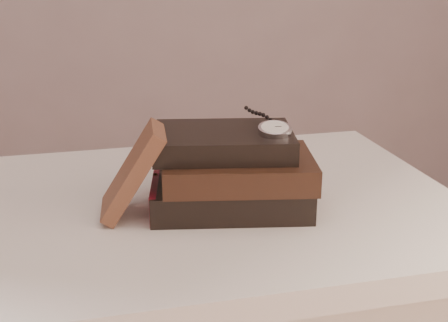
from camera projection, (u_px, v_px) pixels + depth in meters
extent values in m
cube|color=silver|center=(147.00, 216.00, 0.95)|extent=(1.00, 0.60, 0.04)
cube|color=white|center=(149.00, 249.00, 0.97)|extent=(0.88, 0.49, 0.08)
cylinder|color=white|center=(333.00, 300.00, 1.41)|extent=(0.05, 0.05, 0.71)
cube|color=black|center=(230.00, 192.00, 0.93)|extent=(0.27, 0.21, 0.04)
cube|color=beige|center=(232.00, 192.00, 0.93)|extent=(0.26, 0.19, 0.03)
cube|color=gold|center=(156.00, 188.00, 0.95)|extent=(0.01, 0.01, 0.05)
cube|color=maroon|center=(156.00, 194.00, 0.93)|extent=(0.04, 0.15, 0.05)
cube|color=black|center=(238.00, 168.00, 0.91)|extent=(0.25, 0.19, 0.04)
cube|color=beige|center=(240.00, 168.00, 0.91)|extent=(0.24, 0.18, 0.03)
cube|color=gold|center=(167.00, 165.00, 0.93)|extent=(0.01, 0.01, 0.04)
cube|color=black|center=(224.00, 142.00, 0.92)|extent=(0.23, 0.18, 0.03)
cube|color=beige|center=(225.00, 142.00, 0.92)|extent=(0.22, 0.17, 0.03)
cube|color=gold|center=(157.00, 139.00, 0.93)|extent=(0.01, 0.01, 0.04)
cube|color=#47271B|center=(133.00, 172.00, 0.89)|extent=(0.11, 0.10, 0.14)
cylinder|color=silver|center=(275.00, 130.00, 0.89)|extent=(0.06, 0.06, 0.02)
cylinder|color=white|center=(275.00, 127.00, 0.89)|extent=(0.05, 0.05, 0.01)
torus|color=silver|center=(275.00, 128.00, 0.89)|extent=(0.05, 0.05, 0.01)
cylinder|color=silver|center=(272.00, 125.00, 0.92)|extent=(0.01, 0.01, 0.01)
cube|color=black|center=(274.00, 126.00, 0.89)|extent=(0.00, 0.01, 0.00)
cube|color=black|center=(278.00, 127.00, 0.89)|extent=(0.01, 0.00, 0.00)
sphere|color=black|center=(271.00, 120.00, 0.92)|extent=(0.01, 0.01, 0.01)
sphere|color=black|center=(267.00, 117.00, 0.93)|extent=(0.01, 0.01, 0.01)
sphere|color=black|center=(263.00, 115.00, 0.94)|extent=(0.01, 0.01, 0.01)
sphere|color=black|center=(260.00, 114.00, 0.95)|extent=(0.01, 0.01, 0.01)
sphere|color=black|center=(256.00, 113.00, 0.96)|extent=(0.01, 0.01, 0.01)
sphere|color=black|center=(253.00, 112.00, 0.98)|extent=(0.01, 0.01, 0.01)
sphere|color=black|center=(249.00, 110.00, 0.99)|extent=(0.01, 0.01, 0.01)
sphere|color=black|center=(246.00, 108.00, 1.00)|extent=(0.01, 0.01, 0.01)
torus|color=silver|center=(160.00, 150.00, 0.98)|extent=(0.05, 0.02, 0.05)
torus|color=silver|center=(192.00, 150.00, 0.99)|extent=(0.05, 0.02, 0.05)
cylinder|color=silver|center=(176.00, 148.00, 0.98)|extent=(0.01, 0.01, 0.00)
cylinder|color=silver|center=(149.00, 144.00, 1.04)|extent=(0.02, 0.11, 0.03)
cylinder|color=silver|center=(205.00, 143.00, 1.04)|extent=(0.02, 0.11, 0.03)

